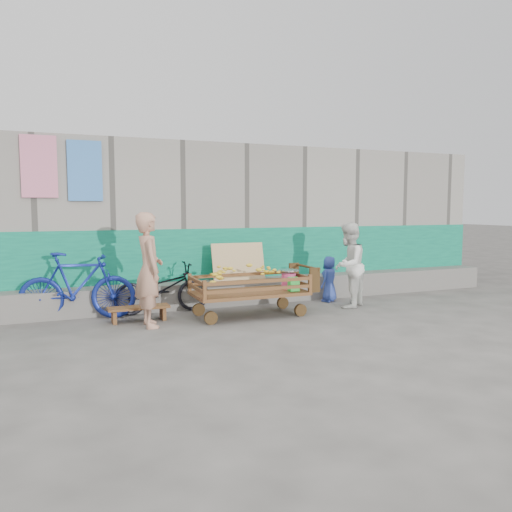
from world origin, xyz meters
name	(u,v)px	position (x,y,z in m)	size (l,w,h in m)	color
ground	(274,334)	(0.00, 0.00, 0.00)	(80.00, 80.00, 0.00)	#4E4B47
building_wall	(195,223)	(0.00, 4.05, 1.47)	(12.00, 3.50, 3.00)	gray
banana_cart	(247,281)	(0.10, 1.25, 0.59)	(2.03, 0.93, 0.86)	brown
bench	(139,310)	(-1.62, 1.57, 0.17)	(0.95, 0.29, 0.24)	brown
vendor_man	(149,270)	(-1.53, 1.15, 0.86)	(0.63, 0.41, 1.72)	tan
woman	(348,265)	(2.05, 1.27, 0.76)	(0.74, 0.58, 1.52)	white
child	(329,279)	(2.02, 1.87, 0.43)	(0.42, 0.28, 0.87)	#2C409A
bicycle_dark	(162,288)	(-1.15, 2.05, 0.43)	(0.56, 1.62, 0.85)	black
bicycle_blue	(77,286)	(-2.50, 2.05, 0.54)	(0.51, 1.81, 1.09)	navy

